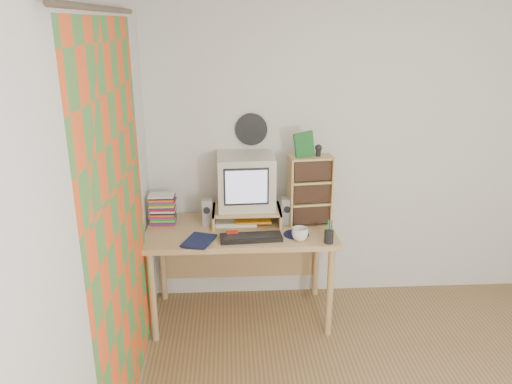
{
  "coord_description": "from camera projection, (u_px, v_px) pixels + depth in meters",
  "views": [
    {
      "loc": [
        -1.11,
        -2.07,
        2.22
      ],
      "look_at": [
        -0.92,
        1.33,
        1.05
      ],
      "focal_mm": 35.0,
      "sensor_mm": 36.0,
      "label": 1
    }
  ],
  "objects": [
    {
      "name": "speaker_left",
      "position": [
        207.0,
        212.0,
        3.77
      ],
      "size": [
        0.08,
        0.08,
        0.21
      ],
      "primitive_type": "cube",
      "rotation": [
        0.0,
        0.0,
        0.06
      ],
      "color": "#A7A7AC",
      "rests_on": "desk"
    },
    {
      "name": "monitor_riser",
      "position": [
        247.0,
        212.0,
        3.81
      ],
      "size": [
        0.52,
        0.3,
        0.12
      ],
      "color": "tan",
      "rests_on": "desk"
    },
    {
      "name": "mousepad",
      "position": [
        296.0,
        234.0,
        3.63
      ],
      "size": [
        0.22,
        0.22,
        0.0
      ],
      "primitive_type": "cylinder",
      "rotation": [
        0.0,
        0.0,
        -0.21
      ],
      "color": "#101635",
      "rests_on": "desk"
    },
    {
      "name": "diary",
      "position": [
        187.0,
        238.0,
        3.52
      ],
      "size": [
        0.27,
        0.23,
        0.05
      ],
      "primitive_type": "imported",
      "rotation": [
        0.0,
        0.0,
        -0.34
      ],
      "color": "#10173A",
      "rests_on": "desk"
    },
    {
      "name": "left_wall",
      "position": [
        87.0,
        250.0,
        2.24
      ],
      "size": [
        0.0,
        3.5,
        3.5
      ],
      "primitive_type": "plane",
      "rotation": [
        1.57,
        0.0,
        1.57
      ],
      "color": "silver",
      "rests_on": "floor"
    },
    {
      "name": "keyboard",
      "position": [
        251.0,
        238.0,
        3.55
      ],
      "size": [
        0.45,
        0.18,
        0.03
      ],
      "primitive_type": "cube",
      "rotation": [
        0.0,
        0.0,
        0.07
      ],
      "color": "black",
      "rests_on": "desk"
    },
    {
      "name": "speaker_right",
      "position": [
        286.0,
        211.0,
        3.79
      ],
      "size": [
        0.09,
        0.09,
        0.21
      ],
      "primitive_type": "cube",
      "rotation": [
        0.0,
        0.0,
        -0.09
      ],
      "color": "#A7A7AC",
      "rests_on": "desk"
    },
    {
      "name": "red_box",
      "position": [
        232.0,
        234.0,
        3.59
      ],
      "size": [
        0.09,
        0.06,
        0.04
      ],
      "primitive_type": "cube",
      "rotation": [
        0.0,
        0.0,
        0.12
      ],
      "color": "red",
      "rests_on": "desk"
    },
    {
      "name": "cd_rack",
      "position": [
        310.0,
        190.0,
        3.76
      ],
      "size": [
        0.33,
        0.2,
        0.53
      ],
      "primitive_type": "cube",
      "rotation": [
        0.0,
        0.0,
        0.1
      ],
      "color": "tan",
      "rests_on": "desk"
    },
    {
      "name": "mug",
      "position": [
        300.0,
        234.0,
        3.53
      ],
      "size": [
        0.13,
        0.13,
        0.09
      ],
      "primitive_type": "imported",
      "rotation": [
        0.0,
        0.0,
        -0.09
      ],
      "color": "white",
      "rests_on": "desk"
    },
    {
      "name": "desk",
      "position": [
        240.0,
        241.0,
        3.85
      ],
      "size": [
        1.4,
        0.7,
        0.75
      ],
      "color": "tan",
      "rests_on": "floor"
    },
    {
      "name": "dvd_stack",
      "position": [
        163.0,
        207.0,
        3.8
      ],
      "size": [
        0.19,
        0.13,
        0.27
      ],
      "primitive_type": null,
      "rotation": [
        0.0,
        0.0,
        -0.01
      ],
      "color": "brown",
      "rests_on": "desk"
    },
    {
      "name": "curtain",
      "position": [
        120.0,
        228.0,
        2.73
      ],
      "size": [
        0.0,
        2.2,
        2.2
      ],
      "primitive_type": "plane",
      "rotation": [
        1.57,
        0.0,
        1.57
      ],
      "color": "#F05721",
      "rests_on": "left_wall"
    },
    {
      "name": "crt_monitor",
      "position": [
        246.0,
        182.0,
        3.78
      ],
      "size": [
        0.44,
        0.44,
        0.4
      ],
      "primitive_type": "cube",
      "rotation": [
        0.0,
        0.0,
        0.05
      ],
      "color": "beige",
      "rests_on": "monitor_riser"
    },
    {
      "name": "wall_disc",
      "position": [
        251.0,
        129.0,
        3.86
      ],
      "size": [
        0.25,
        0.02,
        0.25
      ],
      "primitive_type": "cylinder",
      "rotation": [
        1.57,
        0.0,
        0.0
      ],
      "color": "black",
      "rests_on": "back_wall"
    },
    {
      "name": "back_wall",
      "position": [
        367.0,
        150.0,
        3.99
      ],
      "size": [
        3.5,
        0.0,
        3.5
      ],
      "primitive_type": "plane",
      "rotation": [
        1.57,
        0.0,
        0.0
      ],
      "color": "silver",
      "rests_on": "floor"
    },
    {
      "name": "papers",
      "position": [
        242.0,
        219.0,
        3.86
      ],
      "size": [
        0.31,
        0.23,
        0.04
      ],
      "primitive_type": null,
      "rotation": [
        0.0,
        0.0,
        -0.0
      ],
      "color": "white",
      "rests_on": "desk"
    },
    {
      "name": "pen_cup",
      "position": [
        329.0,
        234.0,
        3.48
      ],
      "size": [
        0.07,
        0.07,
        0.13
      ],
      "primitive_type": null,
      "rotation": [
        0.0,
        0.0,
        0.15
      ],
      "color": "black",
      "rests_on": "desk"
    },
    {
      "name": "webcam",
      "position": [
        318.0,
        150.0,
        3.66
      ],
      "size": [
        0.06,
        0.06,
        0.09
      ],
      "primitive_type": null,
      "rotation": [
        0.0,
        0.0,
        -0.1
      ],
      "color": "black",
      "rests_on": "cd_rack"
    },
    {
      "name": "game_box",
      "position": [
        304.0,
        145.0,
        3.63
      ],
      "size": [
        0.15,
        0.06,
        0.18
      ],
      "primitive_type": "cube",
      "rotation": [
        0.0,
        0.0,
        0.24
      ],
      "color": "#1B5F25",
      "rests_on": "cd_rack"
    }
  ]
}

